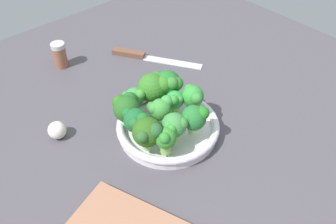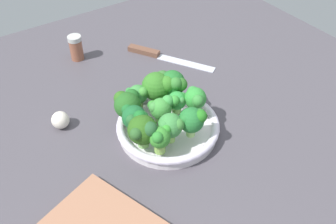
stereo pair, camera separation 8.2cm
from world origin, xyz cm
name	(u,v)px [view 1 (the left image)]	position (x,y,z in cm)	size (l,w,h in cm)	color
ground_plane	(175,134)	(0.00, 0.00, -1.25)	(130.00, 130.00, 2.50)	#4C474F
bowl	(168,127)	(-0.52, -1.78, 1.64)	(23.25, 23.25, 3.22)	white
broccoli_floret_0	(160,109)	(-2.15, -2.62, 6.61)	(5.13, 5.90, 5.98)	#84CA5F
broccoli_floret_1	(194,97)	(0.40, 5.16, 7.13)	(6.24, 4.99, 6.56)	#87B35E
broccoli_floret_2	(168,84)	(-6.25, 3.28, 8.00)	(6.81, 6.92, 7.80)	#94D86F
broccoli_floret_3	(174,126)	(4.50, -4.56, 7.48)	(5.26, 5.40, 6.90)	#88C057
broccoli_floret_4	(148,132)	(2.47, -9.92, 7.76)	(7.21, 6.52, 7.50)	#85C466
broccoli_floret_5	(195,117)	(5.67, 0.36, 7.68)	(5.46, 5.83, 7.11)	#99CB6C
broccoli_floret_6	(126,108)	(-6.65, -8.39, 7.36)	(6.77, 6.58, 6.99)	#88C264
broccoli_floret_7	(166,138)	(5.82, -7.86, 7.16)	(4.45, 5.05, 6.38)	#83B44F
broccoli_floret_8	(137,121)	(-1.78, -9.23, 7.29)	(6.08, 5.31, 6.73)	#7FBA5F
broccoli_floret_9	(154,86)	(-7.74, 0.46, 7.97)	(7.23, 7.54, 7.85)	#98C76E
broccoli_floret_10	(175,100)	(-2.15, 1.79, 6.58)	(4.27, 4.93, 5.68)	#87C860
broccoli_floret_11	(135,97)	(-8.72, -4.49, 6.77)	(4.64, 4.61, 5.96)	#86BC5A
knife	(144,56)	(-27.85, 13.39, 0.55)	(23.87, 16.06, 1.50)	silver
garlic_bulb	(57,130)	(-15.93, -21.14, 2.05)	(4.10, 4.10, 4.10)	white
pepper_shaker	(60,55)	(-40.08, -6.41, 3.69)	(3.82, 3.82, 7.28)	#94553E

